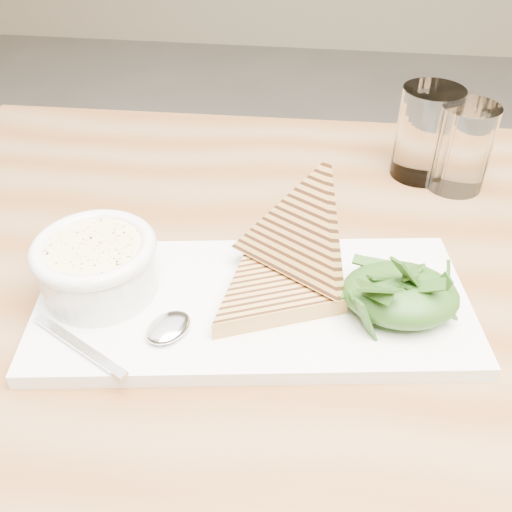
# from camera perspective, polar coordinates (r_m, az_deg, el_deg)

# --- Properties ---
(table_top) EXTENTS (1.20, 0.81, 0.04)m
(table_top) POSITION_cam_1_polar(r_m,az_deg,el_deg) (0.59, 13.12, -5.28)
(table_top) COLOR brown
(table_top) RESTS_ON ground
(table_leg_bl) EXTENTS (0.06, 0.06, 0.68)m
(table_leg_bl) POSITION_cam_1_polar(r_m,az_deg,el_deg) (1.18, -17.56, -3.95)
(table_leg_bl) COLOR brown
(table_leg_bl) RESTS_ON ground
(platter) EXTENTS (0.43, 0.24, 0.02)m
(platter) POSITION_cam_1_polar(r_m,az_deg,el_deg) (0.54, -0.29, -4.82)
(platter) COLOR white
(platter) RESTS_ON table_top
(soup_bowl) EXTENTS (0.11, 0.11, 0.04)m
(soup_bowl) POSITION_cam_1_polar(r_m,az_deg,el_deg) (0.55, -15.44, -1.54)
(soup_bowl) COLOR white
(soup_bowl) RESTS_ON platter
(soup) EXTENTS (0.09, 0.09, 0.01)m
(soup) POSITION_cam_1_polar(r_m,az_deg,el_deg) (0.54, -15.90, 0.60)
(soup) COLOR #F6DB95
(soup) RESTS_ON soup_bowl
(bowl_rim) EXTENTS (0.11, 0.11, 0.01)m
(bowl_rim) POSITION_cam_1_polar(r_m,az_deg,el_deg) (0.54, -15.94, 0.77)
(bowl_rim) COLOR white
(bowl_rim) RESTS_ON soup_bowl
(sandwich_flat) EXTENTS (0.19, 0.19, 0.02)m
(sandwich_flat) POSITION_cam_1_polar(r_m,az_deg,el_deg) (0.53, 1.43, -3.67)
(sandwich_flat) COLOR #B48242
(sandwich_flat) RESTS_ON platter
(sandwich_lean) EXTENTS (0.20, 0.20, 0.16)m
(sandwich_lean) POSITION_cam_1_polar(r_m,az_deg,el_deg) (0.53, 4.34, 1.87)
(sandwich_lean) COLOR #B48242
(sandwich_lean) RESTS_ON sandwich_flat
(salad_base) EXTENTS (0.10, 0.08, 0.04)m
(salad_base) POSITION_cam_1_polar(r_m,az_deg,el_deg) (0.53, 14.22, -3.71)
(salad_base) COLOR black
(salad_base) RESTS_ON platter
(arugula_pile) EXTENTS (0.11, 0.10, 0.05)m
(arugula_pile) POSITION_cam_1_polar(r_m,az_deg,el_deg) (0.52, 14.34, -3.15)
(arugula_pile) COLOR #325E1A
(arugula_pile) RESTS_ON platter
(spoon_bowl) EXTENTS (0.05, 0.06, 0.01)m
(spoon_bowl) POSITION_cam_1_polar(r_m,az_deg,el_deg) (0.51, -8.75, -7.06)
(spoon_bowl) COLOR silver
(spoon_bowl) RESTS_ON platter
(spoon_handle) EXTENTS (0.10, 0.06, 0.00)m
(spoon_handle) POSITION_cam_1_polar(r_m,az_deg,el_deg) (0.51, -17.29, -8.51)
(spoon_handle) COLOR silver
(spoon_handle) RESTS_ON platter
(glass_near) EXTENTS (0.08, 0.08, 0.11)m
(glass_near) POSITION_cam_1_polar(r_m,az_deg,el_deg) (0.76, 16.66, 11.67)
(glass_near) COLOR white
(glass_near) RESTS_ON table_top
(glass_far) EXTENTS (0.07, 0.07, 0.11)m
(glass_far) POSITION_cam_1_polar(r_m,az_deg,el_deg) (0.75, 19.87, 10.18)
(glass_far) COLOR white
(glass_far) RESTS_ON table_top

